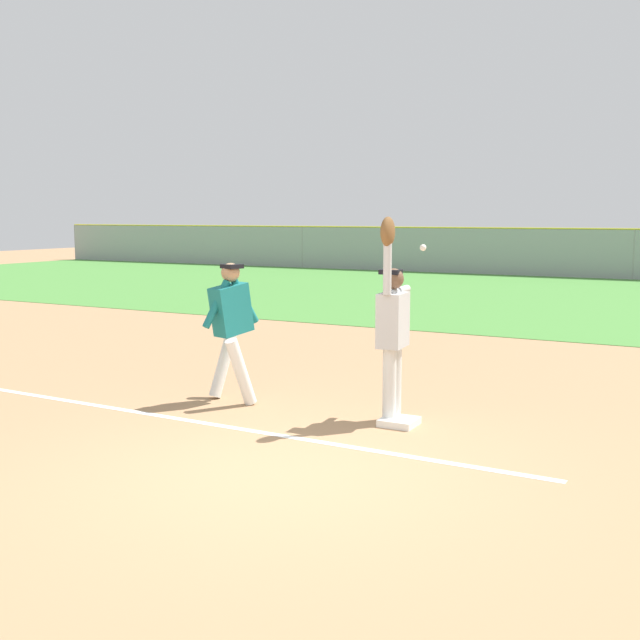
% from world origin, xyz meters
% --- Properties ---
extents(ground_plane, '(77.32, 77.32, 0.00)m').
position_xyz_m(ground_plane, '(0.00, 0.00, 0.00)').
color(ground_plane, '#A37A54').
extents(outfield_grass, '(54.35, 15.49, 0.01)m').
position_xyz_m(outfield_grass, '(0.00, 16.45, 0.01)').
color(outfield_grass, '#478438').
rests_on(outfield_grass, ground_plane).
extents(chalk_foul_line, '(12.00, 0.38, 0.01)m').
position_xyz_m(chalk_foul_line, '(-3.70, 1.06, 0.00)').
color(chalk_foul_line, white).
rests_on(chalk_foul_line, ground_plane).
extents(first_base, '(0.38, 0.38, 0.08)m').
position_xyz_m(first_base, '(0.30, 1.96, 0.04)').
color(first_base, white).
rests_on(first_base, ground_plane).
extents(fielder, '(0.30, 0.90, 2.28)m').
position_xyz_m(fielder, '(0.17, 2.04, 1.12)').
color(fielder, silver).
rests_on(fielder, ground_plane).
extents(runner, '(0.76, 0.83, 1.72)m').
position_xyz_m(runner, '(-1.96, 2.01, 1.00)').
color(runner, white).
rests_on(runner, ground_plane).
extents(baseball, '(0.07, 0.07, 0.07)m').
position_xyz_m(baseball, '(0.36, 2.44, 1.93)').
color(baseball, white).
extents(outfield_fence, '(54.43, 0.08, 1.83)m').
position_xyz_m(outfield_fence, '(-0.00, 24.20, 0.92)').
color(outfield_fence, '#93999E').
rests_on(outfield_fence, ground_plane).
extents(parked_car_silver, '(4.49, 2.29, 1.25)m').
position_xyz_m(parked_car_silver, '(-11.83, 28.51, 0.67)').
color(parked_car_silver, '#B7B7BC').
rests_on(parked_car_silver, ground_plane).
extents(parked_car_black, '(4.48, 2.28, 1.25)m').
position_xyz_m(parked_car_black, '(-5.79, 28.78, 0.67)').
color(parked_car_black, black).
rests_on(parked_car_black, ground_plane).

